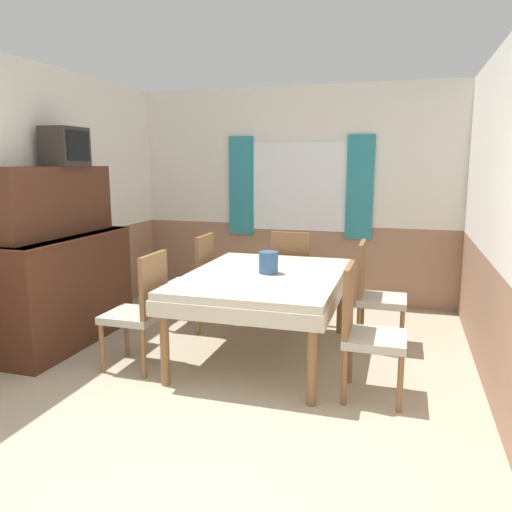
{
  "coord_description": "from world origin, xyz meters",
  "views": [
    {
      "loc": [
        1.29,
        -2.12,
        1.7
      ],
      "look_at": [
        0.08,
        1.97,
        0.9
      ],
      "focal_mm": 35.0,
      "sensor_mm": 36.0,
      "label": 1
    }
  ],
  "objects_px": {
    "sideboard": "(66,270)",
    "tv": "(65,147)",
    "dining_table": "(265,285)",
    "chair_left_far": "(194,279)",
    "chair_head_window": "(293,272)",
    "chair_right_far": "(374,291)",
    "chair_left_near": "(141,308)",
    "chair_right_near": "(365,328)",
    "vase": "(268,263)"
  },
  "relations": [
    {
      "from": "sideboard",
      "to": "tv",
      "type": "xyz_separation_m",
      "value": [
        -0.0,
        0.12,
        1.13
      ]
    },
    {
      "from": "dining_table",
      "to": "chair_left_far",
      "type": "relative_size",
      "value": 1.83
    },
    {
      "from": "chair_head_window",
      "to": "tv",
      "type": "xyz_separation_m",
      "value": [
        -1.88,
        -1.24,
        1.32
      ]
    },
    {
      "from": "chair_right_far",
      "to": "chair_left_far",
      "type": "relative_size",
      "value": 1.0
    },
    {
      "from": "chair_left_near",
      "to": "sideboard",
      "type": "xyz_separation_m",
      "value": [
        -0.97,
        0.33,
        0.19
      ]
    },
    {
      "from": "chair_right_near",
      "to": "tv",
      "type": "distance_m",
      "value": 3.12
    },
    {
      "from": "sideboard",
      "to": "chair_left_far",
      "type": "bearing_deg",
      "value": 38.33
    },
    {
      "from": "sideboard",
      "to": "tv",
      "type": "height_order",
      "value": "tv"
    },
    {
      "from": "chair_right_far",
      "to": "chair_head_window",
      "type": "distance_m",
      "value": 1.09
    },
    {
      "from": "chair_right_far",
      "to": "chair_right_near",
      "type": "bearing_deg",
      "value": 0.0
    },
    {
      "from": "dining_table",
      "to": "chair_left_far",
      "type": "distance_m",
      "value": 1.07
    },
    {
      "from": "dining_table",
      "to": "chair_right_far",
      "type": "bearing_deg",
      "value": 31.07
    },
    {
      "from": "chair_left_near",
      "to": "tv",
      "type": "distance_m",
      "value": 1.7
    },
    {
      "from": "dining_table",
      "to": "chair_left_near",
      "type": "distance_m",
      "value": 1.07
    },
    {
      "from": "vase",
      "to": "chair_left_far",
      "type": "bearing_deg",
      "value": 150.35
    },
    {
      "from": "chair_right_far",
      "to": "vase",
      "type": "height_order",
      "value": "chair_right_far"
    },
    {
      "from": "dining_table",
      "to": "tv",
      "type": "height_order",
      "value": "tv"
    },
    {
      "from": "sideboard",
      "to": "chair_right_far",
      "type": "bearing_deg",
      "value": 15.37
    },
    {
      "from": "chair_right_far",
      "to": "tv",
      "type": "bearing_deg",
      "value": -77.0
    },
    {
      "from": "chair_left_near",
      "to": "chair_left_far",
      "type": "distance_m",
      "value": 1.1
    },
    {
      "from": "tv",
      "to": "chair_right_near",
      "type": "bearing_deg",
      "value": -9.19
    },
    {
      "from": "chair_left_far",
      "to": "chair_left_near",
      "type": "bearing_deg",
      "value": -180.0
    },
    {
      "from": "dining_table",
      "to": "chair_left_near",
      "type": "xyz_separation_m",
      "value": [
        -0.91,
        -0.55,
        -0.13
      ]
    },
    {
      "from": "dining_table",
      "to": "chair_right_far",
      "type": "xyz_separation_m",
      "value": [
        0.91,
        0.55,
        -0.13
      ]
    },
    {
      "from": "dining_table",
      "to": "chair_right_near",
      "type": "distance_m",
      "value": 1.07
    },
    {
      "from": "dining_table",
      "to": "chair_left_far",
      "type": "xyz_separation_m",
      "value": [
        -0.91,
        0.55,
        -0.13
      ]
    },
    {
      "from": "chair_left_near",
      "to": "chair_left_far",
      "type": "xyz_separation_m",
      "value": [
        0.0,
        1.1,
        0.0
      ]
    },
    {
      "from": "chair_right_far",
      "to": "chair_head_window",
      "type": "height_order",
      "value": "same"
    },
    {
      "from": "chair_head_window",
      "to": "chair_left_far",
      "type": "bearing_deg",
      "value": -146.79
    },
    {
      "from": "chair_right_near",
      "to": "sideboard",
      "type": "height_order",
      "value": "sideboard"
    },
    {
      "from": "chair_right_near",
      "to": "chair_head_window",
      "type": "bearing_deg",
      "value": -151.73
    },
    {
      "from": "chair_right_near",
      "to": "sideboard",
      "type": "distance_m",
      "value": 2.81
    },
    {
      "from": "chair_left_far",
      "to": "tv",
      "type": "bearing_deg",
      "value": 123.53
    },
    {
      "from": "chair_left_far",
      "to": "chair_head_window",
      "type": "distance_m",
      "value": 1.09
    },
    {
      "from": "chair_head_window",
      "to": "chair_right_near",
      "type": "bearing_deg",
      "value": -61.73
    },
    {
      "from": "chair_right_far",
      "to": "sideboard",
      "type": "distance_m",
      "value": 2.9
    },
    {
      "from": "dining_table",
      "to": "tv",
      "type": "bearing_deg",
      "value": -177.06
    },
    {
      "from": "chair_right_near",
      "to": "vase",
      "type": "distance_m",
      "value": 1.09
    },
    {
      "from": "chair_right_far",
      "to": "chair_left_far",
      "type": "bearing_deg",
      "value": -90.0
    },
    {
      "from": "chair_left_near",
      "to": "chair_right_far",
      "type": "height_order",
      "value": "same"
    },
    {
      "from": "sideboard",
      "to": "vase",
      "type": "relative_size",
      "value": 8.7
    },
    {
      "from": "chair_head_window",
      "to": "sideboard",
      "type": "height_order",
      "value": "sideboard"
    },
    {
      "from": "chair_left_near",
      "to": "chair_head_window",
      "type": "height_order",
      "value": "same"
    },
    {
      "from": "chair_left_near",
      "to": "sideboard",
      "type": "height_order",
      "value": "sideboard"
    },
    {
      "from": "sideboard",
      "to": "vase",
      "type": "bearing_deg",
      "value": 6.91
    },
    {
      "from": "chair_left_near",
      "to": "chair_right_near",
      "type": "height_order",
      "value": "same"
    },
    {
      "from": "chair_left_far",
      "to": "sideboard",
      "type": "height_order",
      "value": "sideboard"
    },
    {
      "from": "chair_right_near",
      "to": "tv",
      "type": "bearing_deg",
      "value": -99.19
    },
    {
      "from": "sideboard",
      "to": "chair_left_near",
      "type": "bearing_deg",
      "value": -18.8
    },
    {
      "from": "chair_right_near",
      "to": "tv",
      "type": "height_order",
      "value": "tv"
    }
  ]
}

